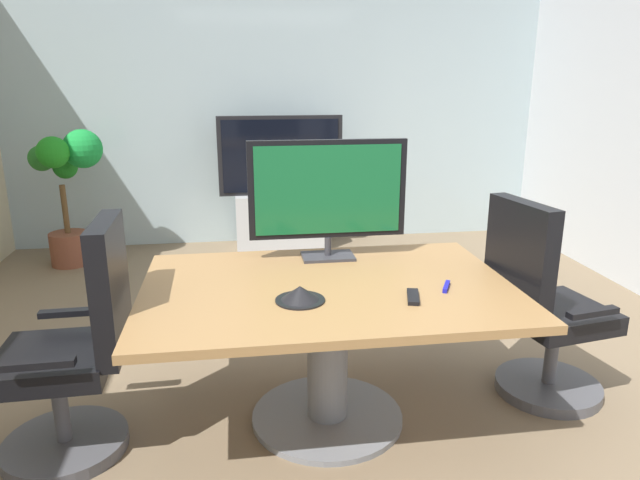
{
  "coord_description": "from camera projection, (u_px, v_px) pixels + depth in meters",
  "views": [
    {
      "loc": [
        -0.46,
        -2.53,
        1.68
      ],
      "look_at": [
        -0.05,
        0.24,
        0.88
      ],
      "focal_mm": 32.31,
      "sensor_mm": 36.0,
      "label": 1
    }
  ],
  "objects": [
    {
      "name": "conference_table",
      "position": [
        328.0,
        322.0,
        2.78
      ],
      "size": [
        1.74,
        1.19,
        0.73
      ],
      "color": "olive",
      "rests_on": "ground"
    },
    {
      "name": "remote_control",
      "position": [
        413.0,
        297.0,
        2.55
      ],
      "size": [
        0.09,
        0.18,
        0.02
      ],
      "primitive_type": "cube",
      "rotation": [
        0.0,
        0.0,
        -0.26
      ],
      "color": "black",
      "rests_on": "conference_table"
    },
    {
      "name": "wall_back_glass_partition",
      "position": [
        279.0,
        111.0,
        5.8
      ],
      "size": [
        5.44,
        0.1,
        2.66
      ],
      "primitive_type": "cube",
      "color": "#9EB2B7",
      "rests_on": "ground"
    },
    {
      "name": "wall_display_unit",
      "position": [
        281.0,
        205.0,
        5.71
      ],
      "size": [
        1.2,
        0.36,
        1.31
      ],
      "color": "#B7BABC",
      "rests_on": "ground"
    },
    {
      "name": "ground_plane",
      "position": [
        336.0,
        417.0,
        2.94
      ],
      "size": [
        7.8,
        7.8,
        0.0
      ],
      "primitive_type": "plane",
      "color": "#7A664C"
    },
    {
      "name": "office_chair_left",
      "position": [
        77.0,
        360.0,
        2.57
      ],
      "size": [
        0.6,
        0.58,
        1.09
      ],
      "rotation": [
        0.0,
        0.0,
        -1.54
      ],
      "color": "#4C4C51",
      "rests_on": "ground"
    },
    {
      "name": "conference_phone",
      "position": [
        300.0,
        294.0,
        2.52
      ],
      "size": [
        0.22,
        0.22,
        0.07
      ],
      "color": "black",
      "rests_on": "conference_table"
    },
    {
      "name": "office_chair_right",
      "position": [
        541.0,
        317.0,
        3.02
      ],
      "size": [
        0.63,
        0.61,
        1.09
      ],
      "rotation": [
        0.0,
        0.0,
        1.74
      ],
      "color": "#4C4C51",
      "rests_on": "ground"
    },
    {
      "name": "tv_monitor",
      "position": [
        328.0,
        193.0,
        3.04
      ],
      "size": [
        0.84,
        0.18,
        0.64
      ],
      "color": "#333338",
      "rests_on": "conference_table"
    },
    {
      "name": "potted_plant",
      "position": [
        68.0,
        184.0,
        5.07
      ],
      "size": [
        0.66,
        0.6,
        1.23
      ],
      "color": "brown",
      "rests_on": "ground"
    },
    {
      "name": "whiteboard_marker",
      "position": [
        446.0,
        287.0,
        2.67
      ],
      "size": [
        0.08,
        0.13,
        0.02
      ],
      "primitive_type": "cube",
      "rotation": [
        0.0,
        0.0,
        1.1
      ],
      "color": "#1919A5",
      "rests_on": "conference_table"
    }
  ]
}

